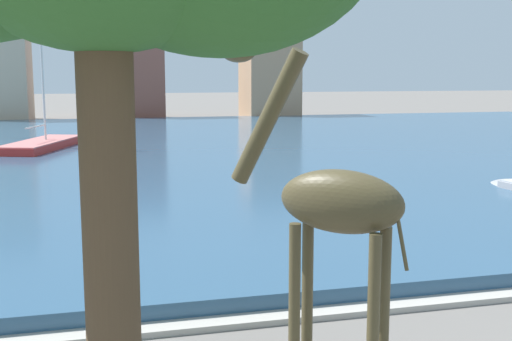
# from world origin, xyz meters

# --- Properties ---
(harbor_water) EXTENTS (80.69, 50.46, 0.43)m
(harbor_water) POSITION_xyz_m (0.00, 32.35, 0.21)
(harbor_water) COLOR #2D5170
(harbor_water) RESTS_ON ground
(quay_edge_coping) EXTENTS (80.69, 0.50, 0.12)m
(quay_edge_coping) POSITION_xyz_m (0.00, 6.87, 0.06)
(quay_edge_coping) COLOR #ADA89E
(quay_edge_coping) RESTS_ON ground
(giraffe_statue) EXTENTS (2.46, 2.37, 5.23)m
(giraffe_statue) POSITION_xyz_m (-1.11, 4.40, 2.67)
(giraffe_statue) COLOR #4C4228
(giraffe_statue) RESTS_ON ground
(sailboat_red) EXTENTS (4.71, 8.47, 8.34)m
(sailboat_red) POSITION_xyz_m (-6.91, 34.04, 0.46)
(sailboat_red) COLOR red
(sailboat_red) RESTS_ON ground
(townhouse_tall_gabled) EXTENTS (5.65, 7.03, 10.14)m
(townhouse_tall_gabled) POSITION_xyz_m (-0.20, 61.65, 5.08)
(townhouse_tall_gabled) COLOR #8E5142
(townhouse_tall_gabled) RESTS_ON ground
(townhouse_end_terrace) EXTENTS (5.35, 5.77, 9.75)m
(townhouse_end_terrace) POSITION_xyz_m (13.41, 59.80, 4.89)
(townhouse_end_terrace) COLOR tan
(townhouse_end_terrace) RESTS_ON ground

